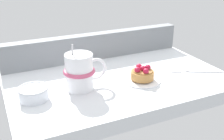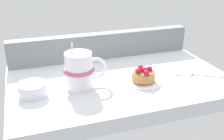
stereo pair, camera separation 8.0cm
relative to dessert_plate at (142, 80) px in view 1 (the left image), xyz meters
The scene contains 7 objects.
ground_plane 8.00cm from the dessert_plate, 136.42° to the left, with size 67.23×42.21×4.16cm, color silver.
window_rail_back 25.29cm from the dessert_plate, 102.77° to the left, with size 65.89×4.07×9.24cm, color gray.
dessert_plate is the anchor object (origin of this frame).
raspberry_tart 2.11cm from the dessert_plate, 109.35° to the left, with size 6.88×6.88×4.13cm.
coffee_mug 19.35cm from the dessert_plate, behind, with size 12.77×9.00×13.56cm.
dessert_fork 19.68cm from the dessert_plate, ahead, with size 16.29×9.47×0.60cm.
sugar_bowl 31.90cm from the dessert_plate, behind, with size 8.07×8.07×3.54cm.
Camera 1 is at (-34.92, -70.53, 36.27)cm, focal length 44.70 mm.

